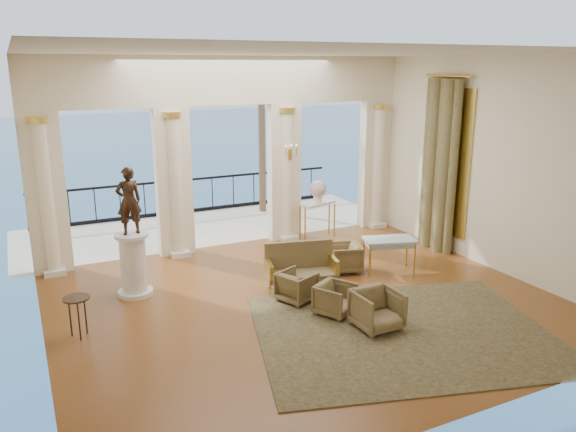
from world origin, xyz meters
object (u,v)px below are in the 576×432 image
settee (300,266)px  armchair_c (345,256)px  armchair_a (335,298)px  armchair_d (297,285)px  side_table (77,303)px  pedestal (134,266)px  armchair_b (377,308)px  statue (129,201)px  console_table (318,208)px  game_table (390,242)px

settee → armchair_c: bearing=31.0°
armchair_a → armchair_c: bearing=24.5°
armchair_d → side_table: 3.86m
armchair_a → side_table: (-4.18, 1.09, 0.28)m
armchair_d → pedestal: bearing=35.4°
armchair_a → settee: size_ratio=0.42×
armchair_d → settee: bearing=-56.2°
armchair_b → pedestal: pedestal is taller
statue → settee: bearing=155.4°
settee → pedestal: pedestal is taller
console_table → side_table: (-6.16, -3.12, -0.16)m
console_table → side_table: 6.91m
statue → side_table: bearing=44.9°
armchair_a → settee: (0.01, 1.36, 0.14)m
armchair_b → armchair_c: armchair_b is taller
settee → game_table: 2.13m
pedestal → armchair_d: bearing=-31.7°
armchair_a → armchair_b: 0.87m
armchair_c → game_table: 1.00m
armchair_d → game_table: 2.56m
statue → pedestal: bearing=85.5°
settee → armchair_a: bearing=-77.0°
armchair_a → game_table: bearing=2.8°
armchair_c → statue: 4.61m
armchair_d → console_table: bearing=-57.3°
armchair_a → armchair_d: bearing=83.5°
armchair_a → settee: bearing=60.2°
game_table → statue: (-5.14, 1.12, 1.21)m
armchair_d → settee: 0.66m
armchair_d → side_table: bearing=63.0°
settee → console_table: 3.48m
armchair_d → settee: (0.36, 0.54, 0.14)m
armchair_b → settee: size_ratio=0.50×
armchair_c → statue: size_ratio=0.53×
settee → console_table: bearing=68.8°
pedestal → settee: bearing=-20.1°
armchair_a → game_table: game_table is taller
statue → armchair_c: bearing=166.3°
armchair_b → game_table: armchair_b is taller
console_table → pedestal: bearing=-177.7°
armchair_a → pedestal: pedestal is taller
armchair_b → statue: size_ratio=0.58×
armchair_c → statue: bearing=-82.6°
game_table → side_table: 6.32m
settee → side_table: size_ratio=2.15×
armchair_c → statue: statue is taller
pedestal → game_table: bearing=-12.3°
side_table → pedestal: bearing=49.4°
armchair_c → statue: (-4.29, 0.70, 1.53)m
armchair_a → side_table: size_ratio=0.91×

